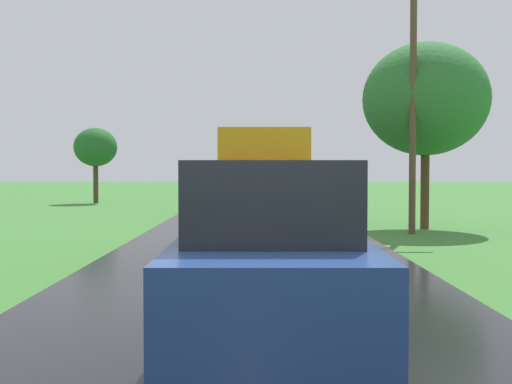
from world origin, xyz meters
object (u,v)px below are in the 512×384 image
at_px(utility_pole_roadside, 413,97).
at_px(banana_truck_near, 265,190).
at_px(roadside_tree_near_left, 425,99).
at_px(following_car, 269,260).
at_px(banana_truck_far, 258,179).
at_px(roadside_tree_mid_right, 95,148).

bearing_deg(utility_pole_roadside, banana_truck_near, -131.96).
bearing_deg(roadside_tree_near_left, banana_truck_near, -128.29).
relative_size(banana_truck_near, roadside_tree_near_left, 0.96).
bearing_deg(following_car, utility_pole_roadside, 71.16).
bearing_deg(banana_truck_far, roadside_tree_near_left, -58.33).
relative_size(banana_truck_far, roadside_tree_near_left, 0.96).
distance_m(banana_truck_far, following_car, 23.78).
height_order(banana_truck_near, banana_truck_far, same).
xyz_separation_m(utility_pole_roadside, roadside_tree_mid_right, (-13.84, 17.92, -0.88)).
relative_size(banana_truck_near, roadside_tree_mid_right, 1.35).
bearing_deg(roadside_tree_near_left, following_car, -109.64).
relative_size(utility_pole_roadside, following_car, 1.83).
height_order(utility_pole_roadside, roadside_tree_near_left, utility_pole_roadside).
bearing_deg(roadside_tree_mid_right, banana_truck_far, -38.68).
distance_m(banana_truck_far, roadside_tree_near_left, 10.65).
height_order(banana_truck_far, roadside_tree_mid_right, roadside_tree_mid_right).
relative_size(roadside_tree_near_left, following_car, 1.47).
distance_m(banana_truck_near, following_car, 8.33).
bearing_deg(roadside_tree_mid_right, banana_truck_near, -67.68).
bearing_deg(roadside_tree_near_left, utility_pole_roadside, -115.48).
relative_size(banana_truck_far, roadside_tree_mid_right, 1.35).
height_order(roadside_tree_near_left, following_car, roadside_tree_near_left).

